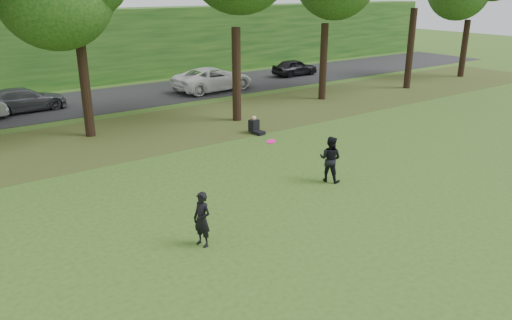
{
  "coord_description": "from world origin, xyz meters",
  "views": [
    {
      "loc": [
        -9.73,
        -8.3,
        6.49
      ],
      "look_at": [
        -1.02,
        3.72,
        1.3
      ],
      "focal_mm": 35.0,
      "sensor_mm": 36.0,
      "label": 1
    }
  ],
  "objects_px": {
    "player_right": "(330,159)",
    "player_left": "(202,219)",
    "seated_person": "(255,127)",
    "frisbee": "(271,141)"
  },
  "relations": [
    {
      "from": "player_left",
      "to": "frisbee",
      "type": "height_order",
      "value": "frisbee"
    },
    {
      "from": "frisbee",
      "to": "seated_person",
      "type": "height_order",
      "value": "frisbee"
    },
    {
      "from": "frisbee",
      "to": "player_right",
      "type": "bearing_deg",
      "value": 13.9
    },
    {
      "from": "player_right",
      "to": "player_left",
      "type": "bearing_deg",
      "value": 76.85
    },
    {
      "from": "player_right",
      "to": "seated_person",
      "type": "distance_m",
      "value": 6.54
    },
    {
      "from": "player_left",
      "to": "seated_person",
      "type": "height_order",
      "value": "player_left"
    },
    {
      "from": "player_left",
      "to": "player_right",
      "type": "xyz_separation_m",
      "value": [
        5.94,
        1.4,
        0.06
      ]
    },
    {
      "from": "player_left",
      "to": "seated_person",
      "type": "relative_size",
      "value": 1.81
    },
    {
      "from": "player_left",
      "to": "frisbee",
      "type": "distance_m",
      "value": 3.16
    },
    {
      "from": "player_right",
      "to": "seated_person",
      "type": "height_order",
      "value": "player_right"
    }
  ]
}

